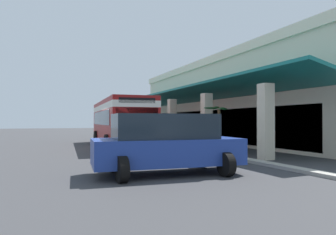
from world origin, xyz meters
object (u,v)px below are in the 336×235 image
at_px(transit_bus, 119,119).
at_px(pedestrian, 216,141).
at_px(parked_suv_blue, 166,143).
at_px(potted_palm, 219,139).

relative_size(transit_bus, pedestrian, 6.95).
xyz_separation_m(transit_bus, parked_suv_blue, (11.42, -1.24, -0.84)).
distance_m(transit_bus, parked_suv_blue, 11.52).
bearing_deg(pedestrian, potted_palm, 146.44).
height_order(parked_suv_blue, pedestrian, parked_suv_blue).
bearing_deg(potted_palm, pedestrian, -33.56).
xyz_separation_m(parked_suv_blue, potted_palm, (-6.18, 5.94, -0.35)).
relative_size(parked_suv_blue, potted_palm, 1.87).
bearing_deg(pedestrian, transit_bus, -171.03).
bearing_deg(parked_suv_blue, potted_palm, 136.12).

